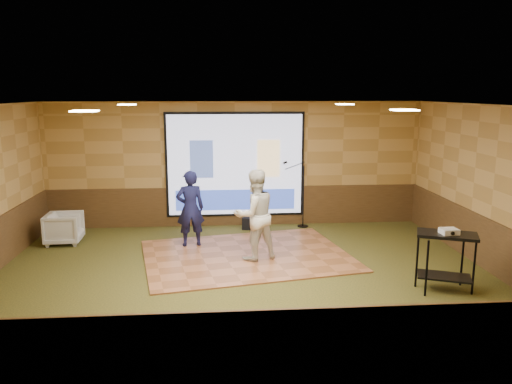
{
  "coord_description": "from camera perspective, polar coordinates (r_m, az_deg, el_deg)",
  "views": [
    {
      "loc": [
        -0.46,
        -8.41,
        3.23
      ],
      "look_at": [
        0.31,
        1.1,
        1.3
      ],
      "focal_mm": 35.0,
      "sensor_mm": 36.0,
      "label": 1
    }
  ],
  "objects": [
    {
      "name": "downlight_ne",
      "position": [
        10.55,
        10.12,
        9.85
      ],
      "size": [
        0.32,
        0.32,
        0.02
      ],
      "primitive_type": "cube",
      "color": "#FAE7BB",
      "rests_on": "room_shell"
    },
    {
      "name": "wainscot_front",
      "position": [
        5.66,
        0.61,
        -17.67
      ],
      "size": [
        9.0,
        0.04,
        0.95
      ],
      "primitive_type": "cube",
      "color": "#442E16",
      "rests_on": "ground"
    },
    {
      "name": "wainscot_back",
      "position": [
        12.21,
        -2.36,
        -1.62
      ],
      "size": [
        9.0,
        0.04,
        0.95
      ],
      "primitive_type": "cube",
      "color": "#442E16",
      "rests_on": "ground"
    },
    {
      "name": "downlight_sw",
      "position": [
        7.13,
        -19.01,
        8.74
      ],
      "size": [
        0.32,
        0.32,
        0.02
      ],
      "primitive_type": "cube",
      "color": "#FAE7BB",
      "rests_on": "room_shell"
    },
    {
      "name": "projector_screen",
      "position": [
        11.98,
        -2.39,
        3.0
      ],
      "size": [
        3.32,
        0.06,
        2.52
      ],
      "color": "black",
      "rests_on": "room_shell"
    },
    {
      "name": "player_left",
      "position": [
        10.51,
        -7.52,
        -1.87
      ],
      "size": [
        0.64,
        0.48,
        1.6
      ],
      "primitive_type": "imported",
      "rotation": [
        0.0,
        0.0,
        3.32
      ],
      "color": "#141741",
      "rests_on": "dance_floor"
    },
    {
      "name": "ground",
      "position": [
        9.01,
        -1.43,
        -9.56
      ],
      "size": [
        9.0,
        9.0,
        0.0
      ],
      "primitive_type": "plane",
      "color": "#283216",
      "rests_on": "ground"
    },
    {
      "name": "av_table",
      "position": [
        8.73,
        20.89,
        -6.27
      ],
      "size": [
        0.93,
        0.49,
        0.98
      ],
      "rotation": [
        0.0,
        0.0,
        -0.39
      ],
      "color": "black",
      "rests_on": "ground"
    },
    {
      "name": "duffel_bag",
      "position": [
        11.93,
        -0.39,
        -3.56
      ],
      "size": [
        0.52,
        0.41,
        0.29
      ],
      "primitive_type": "cube",
      "rotation": [
        0.0,
        0.0,
        -0.24
      ],
      "color": "black",
      "rests_on": "ground"
    },
    {
      "name": "banquet_chair",
      "position": [
        11.53,
        -21.06,
        -3.88
      ],
      "size": [
        0.77,
        0.75,
        0.67
      ],
      "primitive_type": "imported",
      "rotation": [
        0.0,
        0.0,
        1.61
      ],
      "color": "gray",
      "rests_on": "ground"
    },
    {
      "name": "downlight_se",
      "position": [
        7.4,
        16.62,
        8.96
      ],
      "size": [
        0.32,
        0.32,
        0.02
      ],
      "primitive_type": "cube",
      "color": "#FAE7BB",
      "rests_on": "room_shell"
    },
    {
      "name": "dance_floor",
      "position": [
        10.03,
        -1.06,
        -7.26
      ],
      "size": [
        4.47,
        3.71,
        0.03
      ],
      "primitive_type": "cube",
      "rotation": [
        0.0,
        0.0,
        0.19
      ],
      "color": "#A8663D",
      "rests_on": "ground"
    },
    {
      "name": "wainscot_right",
      "position": [
        10.13,
        24.89,
        -5.44
      ],
      "size": [
        0.04,
        7.0,
        0.95
      ],
      "primitive_type": "cube",
      "color": "#442E16",
      "rests_on": "ground"
    },
    {
      "name": "mic_stand",
      "position": [
        12.09,
        5.15,
        -1.69
      ],
      "size": [
        0.63,
        0.26,
        1.62
      ],
      "rotation": [
        0.0,
        0.0,
        0.05
      ],
      "color": "black",
      "rests_on": "ground"
    },
    {
      "name": "player_right",
      "position": [
        9.56,
        -0.15,
        -2.62
      ],
      "size": [
        1.04,
        0.94,
        1.76
      ],
      "primitive_type": "imported",
      "rotation": [
        0.0,
        0.0,
        3.53
      ],
      "color": "silver",
      "rests_on": "dance_floor"
    },
    {
      "name": "room_shell",
      "position": [
        8.49,
        -1.5,
        3.75
      ],
      "size": [
        9.04,
        7.04,
        3.02
      ],
      "color": "tan",
      "rests_on": "ground"
    },
    {
      "name": "projector",
      "position": [
        8.61,
        21.2,
        -4.2
      ],
      "size": [
        0.28,
        0.24,
        0.09
      ],
      "primitive_type": "cube",
      "rotation": [
        0.0,
        0.0,
        0.05
      ],
      "color": "white",
      "rests_on": "av_table"
    },
    {
      "name": "downlight_nw",
      "position": [
        10.36,
        -14.52,
        9.64
      ],
      "size": [
        0.32,
        0.32,
        0.02
      ],
      "primitive_type": "cube",
      "color": "#FAE7BB",
      "rests_on": "room_shell"
    }
  ]
}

